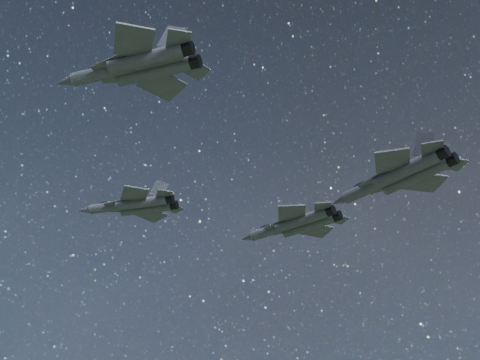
% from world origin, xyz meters
% --- Properties ---
extents(jet_lead, '(16.38, 11.34, 4.11)m').
position_xyz_m(jet_lead, '(-14.84, 5.47, 152.91)').
color(jet_lead, '#343841').
extents(jet_left, '(19.48, 13.28, 4.89)m').
position_xyz_m(jet_left, '(4.63, 22.55, 154.17)').
color(jet_left, '#343841').
extents(jet_right, '(15.97, 11.24, 4.04)m').
position_xyz_m(jet_right, '(2.66, -22.14, 150.23)').
color(jet_right, '#343841').
extents(jet_slot, '(17.73, 11.63, 4.56)m').
position_xyz_m(jet_slot, '(22.93, 4.82, 148.62)').
color(jet_slot, '#343841').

